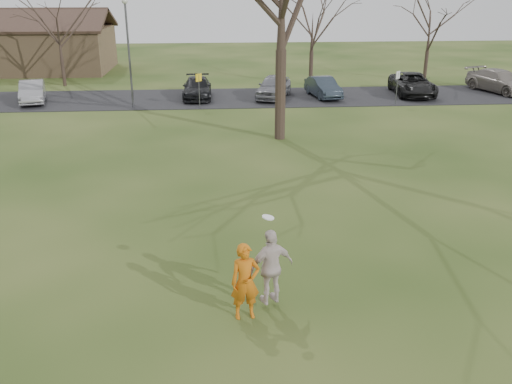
% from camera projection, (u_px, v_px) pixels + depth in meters
% --- Properties ---
extents(ground, '(120.00, 120.00, 0.00)m').
position_uv_depth(ground, '(270.00, 317.00, 12.35)').
color(ground, '#1E380F').
rests_on(ground, ground).
extents(parking_strip, '(62.00, 6.50, 0.04)m').
position_uv_depth(parking_strip, '(231.00, 98.00, 35.60)').
color(parking_strip, black).
rests_on(parking_strip, ground).
extents(player_defender, '(0.71, 0.52, 1.81)m').
position_uv_depth(player_defender, '(245.00, 282.00, 12.04)').
color(player_defender, '#C0600F').
rests_on(player_defender, ground).
extents(car_1, '(2.33, 4.24, 1.33)m').
position_uv_depth(car_1, '(32.00, 92.00, 34.00)').
color(car_1, gray).
rests_on(car_1, parking_strip).
extents(car_3, '(1.81, 4.44, 1.29)m').
position_uv_depth(car_3, '(197.00, 88.00, 35.26)').
color(car_3, black).
rests_on(car_3, parking_strip).
extents(car_4, '(3.00, 4.66, 1.48)m').
position_uv_depth(car_4, '(274.00, 87.00, 35.23)').
color(car_4, slate).
rests_on(car_4, parking_strip).
extents(car_5, '(1.99, 4.07, 1.29)m').
position_uv_depth(car_5, '(323.00, 87.00, 35.54)').
color(car_5, '#28323D').
rests_on(car_5, parking_strip).
extents(car_6, '(2.85, 5.35, 1.43)m').
position_uv_depth(car_6, '(413.00, 84.00, 36.22)').
color(car_6, black).
rests_on(car_6, parking_strip).
extents(car_7, '(3.56, 5.48, 1.48)m').
position_uv_depth(car_7, '(500.00, 81.00, 37.16)').
color(car_7, gray).
rests_on(car_7, parking_strip).
extents(catching_play, '(1.16, 0.81, 2.20)m').
position_uv_depth(catching_play, '(271.00, 267.00, 12.36)').
color(catching_play, beige).
rests_on(catching_play, ground).
extents(lamp_post, '(0.34, 0.34, 6.27)m').
position_uv_depth(lamp_post, '(128.00, 40.00, 31.42)').
color(lamp_post, '#47474C').
rests_on(lamp_post, ground).
extents(sign_yellow, '(0.35, 0.35, 2.08)m').
position_uv_depth(sign_yellow, '(199.00, 84.00, 32.15)').
color(sign_yellow, '#47474C').
rests_on(sign_yellow, ground).
extents(sign_white, '(0.35, 0.35, 2.08)m').
position_uv_depth(sign_white, '(397.00, 82.00, 33.01)').
color(sign_white, '#47474C').
rests_on(sign_white, ground).
extents(small_tree_row, '(55.00, 5.90, 8.50)m').
position_uv_depth(small_tree_row, '(289.00, 30.00, 39.22)').
color(small_tree_row, '#352821').
rests_on(small_tree_row, ground).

